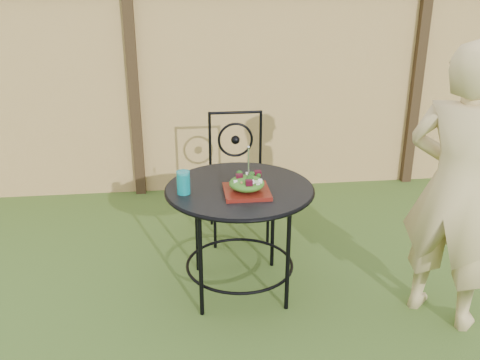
{
  "coord_description": "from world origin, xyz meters",
  "views": [
    {
      "loc": [
        -0.92,
        -2.59,
        1.97
      ],
      "look_at": [
        -0.56,
        0.48,
        0.75
      ],
      "focal_mm": 40.0,
      "sensor_mm": 36.0,
      "label": 1
    }
  ],
  "objects_px": {
    "patio_chair": "(238,173)",
    "salad_plate": "(247,192)",
    "patio_table": "(240,207)",
    "diner": "(457,190)"
  },
  "relations": [
    {
      "from": "diner",
      "to": "salad_plate",
      "type": "xyz_separation_m",
      "value": [
        -1.14,
        0.31,
        -0.09
      ]
    },
    {
      "from": "patio_table",
      "to": "patio_chair",
      "type": "relative_size",
      "value": 0.97
    },
    {
      "from": "patio_table",
      "to": "salad_plate",
      "type": "height_order",
      "value": "salad_plate"
    },
    {
      "from": "salad_plate",
      "to": "patio_table",
      "type": "bearing_deg",
      "value": 106.07
    },
    {
      "from": "patio_chair",
      "to": "diner",
      "type": "relative_size",
      "value": 0.58
    },
    {
      "from": "patio_chair",
      "to": "salad_plate",
      "type": "relative_size",
      "value": 3.52
    },
    {
      "from": "salad_plate",
      "to": "diner",
      "type": "bearing_deg",
      "value": -15.3
    },
    {
      "from": "patio_chair",
      "to": "diner",
      "type": "distance_m",
      "value": 1.69
    },
    {
      "from": "patio_chair",
      "to": "salad_plate",
      "type": "xyz_separation_m",
      "value": [
        -0.05,
        -0.93,
        0.23
      ]
    },
    {
      "from": "patio_table",
      "to": "diner",
      "type": "xyz_separation_m",
      "value": [
        1.17,
        -0.42,
        0.24
      ]
    }
  ]
}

